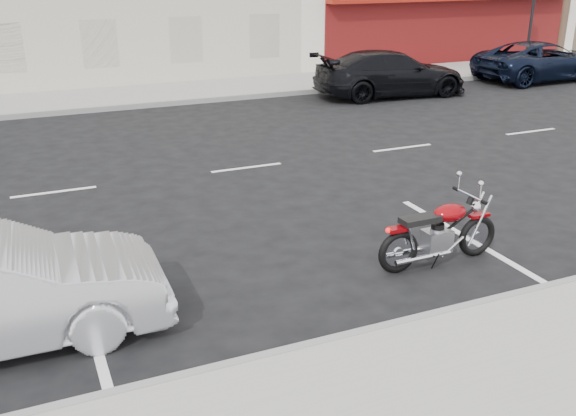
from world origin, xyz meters
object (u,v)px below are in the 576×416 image
(fire_hydrant, at_px, (496,57))
(suv_far, at_px, (541,61))
(motorcycle, at_px, (479,227))
(traffic_light, at_px, (535,5))
(car_far, at_px, (391,73))

(fire_hydrant, height_order, suv_far, suv_far)
(motorcycle, height_order, suv_far, suv_far)
(traffic_light, distance_m, motorcycle, 19.71)
(traffic_light, xyz_separation_m, fire_hydrant, (-1.50, 0.17, -2.03))
(fire_hydrant, distance_m, motorcycle, 18.70)
(fire_hydrant, xyz_separation_m, car_far, (-6.86, -2.86, 0.22))
(traffic_light, relative_size, motorcycle, 1.85)
(motorcycle, distance_m, car_far, 12.49)
(traffic_light, height_order, suv_far, traffic_light)
(fire_hydrant, distance_m, suv_far, 2.53)
(suv_far, bearing_deg, fire_hydrant, -3.42)
(fire_hydrant, distance_m, car_far, 7.44)
(traffic_light, bearing_deg, fire_hydrant, 173.64)
(fire_hydrant, relative_size, suv_far, 0.14)
(car_far, bearing_deg, fire_hydrant, -63.16)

